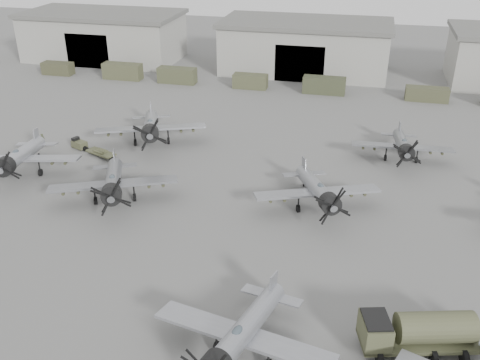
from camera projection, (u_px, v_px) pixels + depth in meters
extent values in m
plane|color=slate|center=(199.00, 285.00, 40.87)|extent=(220.00, 220.00, 0.00)
cube|color=#98978E|center=(104.00, 37.00, 100.67)|extent=(28.00, 14.00, 8.00)
cube|color=#5B5B57|center=(101.00, 14.00, 98.69)|extent=(29.00, 14.80, 0.70)
cube|color=black|center=(88.00, 51.00, 95.23)|extent=(8.12, 0.40, 6.00)
cube|color=#98978E|center=(305.00, 48.00, 92.77)|extent=(28.00, 14.00, 8.00)
cube|color=#5B5B57|center=(306.00, 23.00, 90.80)|extent=(29.00, 14.80, 0.70)
cube|color=black|center=(299.00, 64.00, 87.33)|extent=(8.12, 0.40, 6.00)
cube|color=#3D3E28|center=(58.00, 68.00, 92.27)|extent=(5.29, 2.20, 2.09)
cube|color=#44462E|center=(123.00, 71.00, 89.63)|extent=(6.56, 2.20, 2.64)
cube|color=#41442C|center=(177.00, 75.00, 87.65)|extent=(6.29, 2.20, 2.52)
cube|color=#43462E|center=(250.00, 81.00, 85.16)|extent=(5.44, 2.20, 2.23)
cube|color=#373C27|center=(324.00, 85.00, 82.64)|extent=(6.52, 2.20, 2.56)
cube|color=#40412B|center=(427.00, 94.00, 79.59)|extent=(6.23, 2.20, 2.02)
cylinder|color=#94969C|center=(247.00, 327.00, 33.79)|extent=(3.39, 10.16, 2.97)
cube|color=#94969C|center=(243.00, 336.00, 33.44)|extent=(12.05, 4.40, 0.53)
cube|color=#94969C|center=(273.00, 285.00, 37.33)|extent=(0.42, 1.57, 1.90)
ellipsoid|color=#3F4C54|center=(237.00, 332.00, 32.18)|extent=(0.78, 1.23, 0.53)
cylinder|color=black|center=(217.00, 347.00, 34.66)|extent=(0.41, 0.80, 0.76)
cylinder|color=black|center=(271.00, 311.00, 38.06)|extent=(0.17, 0.32, 0.30)
cylinder|color=#9C9EA5|center=(22.00, 154.00, 57.31)|extent=(4.04, 10.58, 3.11)
cylinder|color=black|center=(4.00, 167.00, 52.82)|extent=(2.22, 1.99, 2.07)
cube|color=#9C9EA5|center=(21.00, 158.00, 56.90)|extent=(12.58, 5.18, 0.56)
cube|color=#9C9EA5|center=(36.00, 136.00, 61.41)|extent=(0.52, 1.63, 1.98)
ellipsoid|color=#3F4C54|center=(15.00, 152.00, 55.49)|extent=(0.87, 1.30, 0.56)
cylinder|color=black|center=(5.00, 173.00, 57.42)|extent=(0.47, 0.84, 0.80)
cylinder|color=black|center=(41.00, 173.00, 57.47)|extent=(0.47, 0.84, 0.80)
cylinder|color=black|center=(39.00, 155.00, 62.14)|extent=(0.19, 0.34, 0.32)
cylinder|color=gray|center=(113.00, 179.00, 52.10)|extent=(5.61, 10.14, 3.08)
cylinder|color=black|center=(111.00, 195.00, 47.71)|extent=(2.34, 2.19, 2.05)
cube|color=gray|center=(114.00, 184.00, 51.69)|extent=(12.13, 7.01, 0.55)
cube|color=gray|center=(114.00, 158.00, 56.08)|extent=(0.78, 1.54, 1.97)
ellipsoid|color=#3F4C54|center=(112.00, 178.00, 50.31)|extent=(1.02, 1.32, 0.55)
cylinder|color=black|center=(96.00, 201.00, 51.93)|extent=(0.57, 0.83, 0.79)
cylinder|color=black|center=(135.00, 197.00, 52.54)|extent=(0.57, 0.83, 0.79)
cylinder|color=black|center=(116.00, 178.00, 56.81)|extent=(0.24, 0.34, 0.32)
cylinder|color=gray|center=(316.00, 187.00, 50.72)|extent=(5.08, 9.90, 2.97)
cylinder|color=black|center=(330.00, 204.00, 46.45)|extent=(2.24, 2.07, 1.98)
cube|color=gray|center=(317.00, 192.00, 50.32)|extent=(11.82, 6.37, 0.53)
cube|color=gray|center=(304.00, 166.00, 54.59)|extent=(0.69, 1.51, 1.90)
ellipsoid|color=#3F4C54|center=(321.00, 186.00, 48.98)|extent=(0.95, 1.27, 0.53)
cylinder|color=black|center=(298.00, 209.00, 50.61)|extent=(0.53, 0.81, 0.76)
cylinder|color=black|center=(335.00, 206.00, 51.08)|extent=(0.53, 0.81, 0.76)
cylinder|color=black|center=(304.00, 185.00, 55.29)|extent=(0.22, 0.33, 0.30)
cylinder|color=#93959B|center=(151.00, 124.00, 64.88)|extent=(5.58, 10.98, 3.29)
cylinder|color=black|center=(150.00, 133.00, 60.15)|extent=(2.48, 2.29, 2.19)
cube|color=#93959B|center=(151.00, 128.00, 64.44)|extent=(13.11, 7.01, 0.59)
cube|color=#93959B|center=(151.00, 109.00, 69.17)|extent=(0.76, 1.68, 2.11)
ellipsoid|color=#3F4C54|center=(150.00, 122.00, 62.96)|extent=(1.05, 1.41, 0.59)
cylinder|color=black|center=(135.00, 143.00, 64.77)|extent=(0.58, 0.89, 0.84)
cylinder|color=black|center=(169.00, 141.00, 65.27)|extent=(0.58, 0.89, 0.84)
cylinder|color=black|center=(152.00, 127.00, 69.95)|extent=(0.24, 0.36, 0.34)
cylinder|color=gray|center=(402.00, 143.00, 60.57)|extent=(1.84, 9.58, 2.80)
cylinder|color=black|center=(406.00, 152.00, 56.57)|extent=(1.78, 1.51, 1.87)
cube|color=gray|center=(402.00, 147.00, 60.20)|extent=(11.31, 2.56, 0.50)
cube|color=gray|center=(399.00, 128.00, 64.20)|extent=(0.18, 1.50, 1.79)
ellipsoid|color=#3F4C54|center=(404.00, 141.00, 58.94)|extent=(0.59, 1.10, 0.50)
cylinder|color=black|center=(385.00, 158.00, 60.97)|extent=(0.29, 0.73, 0.72)
cylinder|color=black|center=(416.00, 160.00, 60.42)|extent=(0.29, 0.73, 0.72)
cylinder|color=black|center=(397.00, 144.00, 64.86)|extent=(0.12, 0.29, 0.29)
cube|color=#474930|center=(418.00, 340.00, 34.52)|extent=(7.92, 4.39, 0.27)
cube|color=#474930|center=(375.00, 331.00, 34.04)|extent=(2.32, 2.84, 1.83)
cylinder|color=#474930|center=(435.00, 327.00, 34.06)|extent=(5.32, 3.29, 2.05)
cube|color=black|center=(377.00, 320.00, 33.60)|extent=(2.13, 2.50, 0.16)
cylinder|color=black|center=(380.00, 360.00, 33.48)|extent=(0.57, 1.02, 0.97)
cylinder|color=black|center=(449.00, 330.00, 35.84)|extent=(0.57, 1.02, 0.97)
cube|color=#474930|center=(79.00, 144.00, 63.84)|extent=(2.08, 1.70, 0.80)
cube|color=black|center=(76.00, 139.00, 63.93)|extent=(0.80, 1.02, 0.50)
cylinder|color=black|center=(80.00, 147.00, 63.98)|extent=(1.32, 0.97, 0.56)
cylinder|color=black|center=(87.00, 148.00, 63.21)|extent=(1.14, 0.53, 0.08)
cube|color=#474930|center=(101.00, 153.00, 61.91)|extent=(4.04, 2.74, 0.18)
cylinder|color=black|center=(101.00, 155.00, 62.02)|extent=(1.55, 0.98, 0.44)
cylinder|color=#474930|center=(101.00, 151.00, 61.82)|extent=(1.41, 0.83, 0.32)
imported|color=#3D432B|center=(43.00, 140.00, 64.40)|extent=(0.43, 0.62, 1.61)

